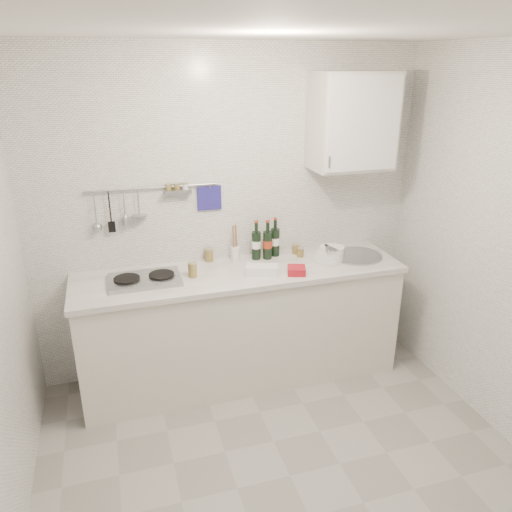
{
  "coord_description": "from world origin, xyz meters",
  "views": [
    {
      "loc": [
        -0.88,
        -2.18,
        2.36
      ],
      "look_at": [
        0.06,
        0.9,
        1.1
      ],
      "focal_mm": 35.0,
      "sensor_mm": 36.0,
      "label": 1
    }
  ],
  "objects": [
    {
      "name": "plate_stack_hob",
      "position": [
        -0.66,
        1.1,
        0.93
      ],
      "size": [
        0.31,
        0.3,
        0.02
      ],
      "rotation": [
        0.0,
        0.0,
        -0.2
      ],
      "color": "#4D57AE",
      "rests_on": "counter"
    },
    {
      "name": "plate_stack_sink",
      "position": [
        0.72,
        1.1,
        0.97
      ],
      "size": [
        0.25,
        0.24,
        0.11
      ],
      "rotation": [
        0.0,
        0.0,
        -0.05
      ],
      "color": "white",
      "rests_on": "counter"
    },
    {
      "name": "ceiling",
      "position": [
        0.0,
        0.0,
        2.5
      ],
      "size": [
        3.0,
        3.0,
        0.0
      ],
      "primitive_type": "plane",
      "rotation": [
        3.14,
        0.0,
        0.0
      ],
      "color": "silver",
      "rests_on": "back_wall"
    },
    {
      "name": "strawberry_punnet",
      "position": [
        0.37,
        0.92,
        0.95
      ],
      "size": [
        0.16,
        0.16,
        0.05
      ],
      "primitive_type": "cube",
      "rotation": [
        0.0,
        0.0,
        -0.33
      ],
      "color": "#B01324",
      "rests_on": "counter"
    },
    {
      "name": "jar_d",
      "position": [
        -0.36,
        1.09,
        0.98
      ],
      "size": [
        0.07,
        0.07,
        0.11
      ],
      "rotation": [
        0.0,
        0.0,
        -0.11
      ],
      "color": "olive",
      "rests_on": "counter"
    },
    {
      "name": "jar_b",
      "position": [
        0.52,
        1.31,
        0.96
      ],
      "size": [
        0.06,
        0.06,
        0.08
      ],
      "rotation": [
        0.0,
        0.0,
        0.18
      ],
      "color": "olive",
      "rests_on": "counter"
    },
    {
      "name": "floor",
      "position": [
        0.0,
        0.0,
        0.0
      ],
      "size": [
        3.0,
        3.0,
        0.0
      ],
      "primitive_type": "plane",
      "color": "gray",
      "rests_on": "ground"
    },
    {
      "name": "counter",
      "position": [
        0.01,
        1.1,
        0.43
      ],
      "size": [
        2.44,
        0.64,
        0.96
      ],
      "color": "beige",
      "rests_on": "floor"
    },
    {
      "name": "wall_cabinet",
      "position": [
        0.9,
        1.22,
        1.95
      ],
      "size": [
        0.6,
        0.38,
        0.7
      ],
      "color": "beige",
      "rests_on": "back_wall"
    },
    {
      "name": "jar_c",
      "position": [
        0.52,
        1.23,
        0.96
      ],
      "size": [
        0.06,
        0.06,
        0.07
      ],
      "rotation": [
        0.0,
        0.0,
        0.31
      ],
      "color": "olive",
      "rests_on": "counter"
    },
    {
      "name": "wine_bottles",
      "position": [
        0.26,
        1.29,
        1.07
      ],
      "size": [
        0.24,
        0.12,
        0.31
      ],
      "rotation": [
        0.0,
        0.0,
        0.15
      ],
      "color": "black",
      "rests_on": "counter"
    },
    {
      "name": "butter_dish",
      "position": [
        0.13,
        0.98,
        0.95
      ],
      "size": [
        0.25,
        0.18,
        0.07
      ],
      "primitive_type": "cube",
      "rotation": [
        0.0,
        0.0,
        -0.34
      ],
      "color": "white",
      "rests_on": "counter"
    },
    {
      "name": "jar_a",
      "position": [
        -0.19,
        1.35,
        0.97
      ],
      "size": [
        0.07,
        0.07,
        0.1
      ],
      "rotation": [
        0.0,
        0.0,
        0.34
      ],
      "color": "olive",
      "rests_on": "counter"
    },
    {
      "name": "utensil_crock",
      "position": [
        0.01,
        1.31,
        0.99
      ],
      "size": [
        0.07,
        0.07,
        0.29
      ],
      "rotation": [
        0.0,
        0.0,
        -0.41
      ],
      "color": "white",
      "rests_on": "counter"
    },
    {
      "name": "back_wall",
      "position": [
        0.0,
        1.4,
        1.25
      ],
      "size": [
        3.0,
        0.02,
        2.5
      ],
      "primitive_type": "cube",
      "color": "silver",
      "rests_on": "floor"
    },
    {
      "name": "wall_rail",
      "position": [
        -0.6,
        1.37,
        1.43
      ],
      "size": [
        0.98,
        0.09,
        0.34
      ],
      "color": "#93969B",
      "rests_on": "back_wall"
    }
  ]
}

